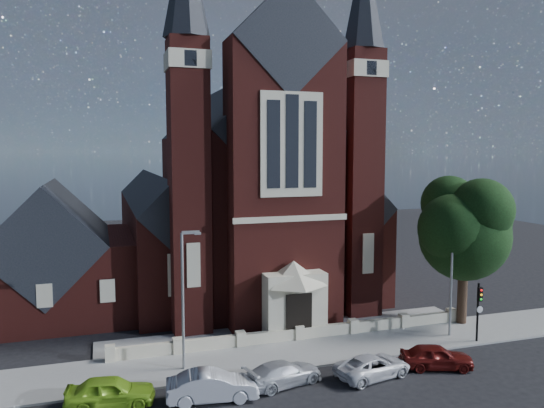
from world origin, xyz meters
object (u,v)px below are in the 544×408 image
at_px(street_lamp_left, 184,292).
at_px(car_white_suv, 373,366).
at_px(street_tree, 468,230).
at_px(car_silver_a, 212,386).
at_px(traffic_signal, 479,305).
at_px(parish_hall, 52,263).
at_px(car_lime_van, 111,391).
at_px(car_dark_red, 436,357).
at_px(church, 237,198).
at_px(car_silver_b, 283,373).
at_px(street_lamp_right, 453,270).

xyz_separation_m(street_lamp_left, car_white_suv, (9.80, -4.13, -3.98)).
xyz_separation_m(street_tree, car_silver_a, (-19.79, -5.83, -6.20)).
bearing_deg(traffic_signal, parish_hall, 150.02).
distance_m(car_lime_van, car_dark_red, 18.08).
bearing_deg(car_white_suv, car_dark_red, -102.98).
height_order(street_lamp_left, car_white_suv, street_lamp_left).
bearing_deg(street_tree, church, 126.17).
xyz_separation_m(street_tree, traffic_signal, (-1.60, -3.28, -4.38)).
height_order(street_tree, car_white_suv, street_tree).
height_order(street_tree, traffic_signal, street_tree).
xyz_separation_m(church, car_silver_b, (-3.17, -22.47, -7.54)).
bearing_deg(car_silver_a, street_lamp_left, 16.05).
bearing_deg(car_white_suv, street_lamp_left, 55.44).
height_order(parish_hall, car_silver_a, parish_hall).
bearing_deg(street_lamp_left, car_white_suv, -22.85).
relative_size(street_lamp_right, car_white_suv, 1.81).
xyz_separation_m(car_silver_a, car_silver_b, (4.02, 0.60, -0.11)).
bearing_deg(car_white_suv, parish_hall, 32.92).
distance_m(street_tree, traffic_signal, 5.70).
xyz_separation_m(street_lamp_right, car_silver_b, (-13.26, -3.52, -3.96)).
xyz_separation_m(parish_hall, car_white_suv, (17.89, -18.13, -3.39)).
bearing_deg(car_lime_van, traffic_signal, -78.26).
distance_m(traffic_signal, car_white_suv, 9.66).
bearing_deg(church, street_tree, -53.83).
xyz_separation_m(street_tree, car_white_suv, (-10.70, -5.84, -6.34)).
distance_m(car_lime_van, car_white_suv, 14.01).
bearing_deg(car_silver_b, street_lamp_right, -88.82).
distance_m(church, street_lamp_left, 20.84).
bearing_deg(church, car_lime_van, -118.70).
xyz_separation_m(traffic_signal, car_silver_a, (-18.20, -2.55, -1.83)).
bearing_deg(traffic_signal, car_dark_red, -152.27).
distance_m(street_tree, street_lamp_left, 20.71).
distance_m(street_tree, car_white_suv, 13.74).
distance_m(car_silver_a, car_silver_b, 4.07).
bearing_deg(church, car_dark_red, -75.56).
height_order(church, street_lamp_right, church).
bearing_deg(street_tree, traffic_signal, -115.95).
distance_m(traffic_signal, car_silver_b, 14.44).
relative_size(church, car_dark_red, 8.45).
distance_m(parish_hall, traffic_signal, 31.20).
xyz_separation_m(church, car_white_suv, (1.89, -23.07, -7.56)).
bearing_deg(street_lamp_right, car_white_suv, -153.25).
distance_m(street_tree, car_lime_van, 25.91).
bearing_deg(traffic_signal, car_silver_a, -172.03).
xyz_separation_m(car_lime_van, car_silver_b, (8.91, -0.40, -0.10)).
relative_size(street_lamp_right, car_dark_red, 1.96).
bearing_deg(car_silver_a, parish_hall, 32.14).
xyz_separation_m(street_lamp_left, car_silver_a, (0.71, -4.12, -3.84)).
relative_size(church, parish_hall, 2.86).
xyz_separation_m(street_lamp_left, car_lime_van, (-4.17, -3.13, -3.86)).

